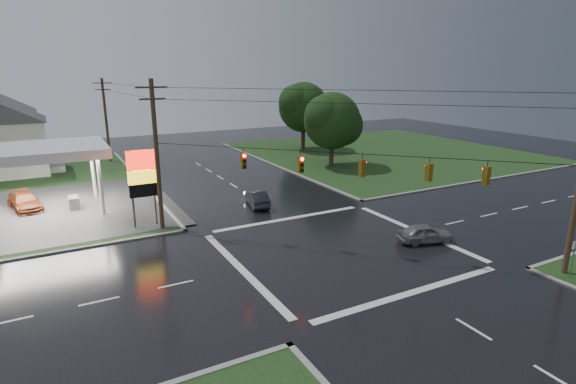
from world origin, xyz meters
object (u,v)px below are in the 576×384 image
utility_pole_nw (157,154)px  house_near (0,136)px  tree_ne_far (304,107)px  tree_ne_near (333,121)px  car_north (257,198)px  car_crossing (425,233)px  car_pump (25,202)px  utility_pole_n (106,119)px  pylon_sign (142,176)px

utility_pole_nw → house_near: size_ratio=1.00×
utility_pole_nw → tree_ne_far: bearing=42.6°
tree_ne_near → car_north: size_ratio=2.17×
tree_ne_far → tree_ne_near: bearing=-104.1°
tree_ne_near → car_crossing: tree_ne_near is taller
car_crossing → car_pump: (-24.60, 21.67, 0.07)m
utility_pole_nw → tree_ne_near: size_ratio=1.22×
car_north → car_pump: 19.75m
utility_pole_nw → car_pump: 14.65m
car_north → utility_pole_nw: bearing=23.4°
utility_pole_nw → utility_pole_n: (0.00, 28.50, -0.25)m
car_pump → car_north: bearing=-38.6°
pylon_sign → car_crossing: pylon_sign is taller
pylon_sign → tree_ne_far: bearing=40.4°
car_north → car_pump: (-17.89, 8.36, 0.03)m
house_near → utility_pole_nw: bearing=-66.6°
utility_pole_n → tree_ne_far: bearing=-8.5°
tree_ne_far → car_north: tree_ne_far is taller
pylon_sign → car_crossing: size_ratio=1.58×
utility_pole_nw → car_north: (8.70, 1.89, -5.04)m
car_crossing → car_pump: bearing=66.3°
house_near → car_crossing: (26.86, -37.92, -3.76)m
tree_ne_near → car_crossing: size_ratio=2.36×
utility_pole_n → car_crossing: size_ratio=2.76×
house_near → car_north: bearing=-50.7°
utility_pole_n → tree_ne_far: (26.65, -4.01, 0.71)m
utility_pole_n → car_pump: size_ratio=2.13×
car_pump → tree_ne_near: bearing=-9.6°
house_near → tree_ne_near: tree_ne_near is taller
tree_ne_far → utility_pole_nw: bearing=-137.4°
tree_ne_near → car_crossing: bearing=-109.0°
pylon_sign → tree_ne_near: size_ratio=0.67×
tree_ne_far → car_north: 29.39m
pylon_sign → car_north: pylon_sign is taller
tree_ne_far → car_pump: (-35.84, -14.25, -5.46)m
utility_pole_nw → car_north: utility_pole_nw is taller
car_north → car_crossing: 14.90m
tree_ne_far → car_north: size_ratio=2.36×
tree_ne_near → car_pump: (-32.83, -2.25, -4.84)m
tree_ne_far → utility_pole_n: bearing=171.5°
pylon_sign → house_near: house_near is taller
tree_ne_near → house_near: bearing=158.2°
car_north → utility_pole_n: bearing=-60.7°
utility_pole_n → tree_ne_far: size_ratio=1.07×
utility_pole_n → house_near: utility_pole_n is taller
pylon_sign → tree_ne_far: (27.65, 23.49, 2.17)m
utility_pole_n → car_pump: 20.98m
house_near → car_crossing: house_near is taller
pylon_sign → tree_ne_near: (24.64, 11.49, 1.55)m
utility_pole_nw → car_pump: (-9.19, 10.25, -5.00)m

